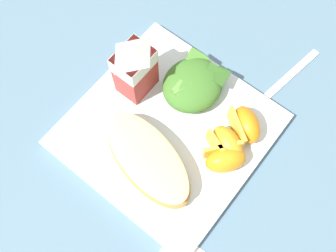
{
  "coord_description": "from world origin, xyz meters",
  "views": [
    {
      "loc": [
        -0.17,
        -0.14,
        0.58
      ],
      "look_at": [
        0.0,
        0.0,
        0.03
      ],
      "focal_mm": 41.76,
      "sensor_mm": 36.0,
      "label": 1
    }
  ],
  "objects_px": {
    "cheesy_pizza_bread": "(148,159)",
    "orange_wedge_rear": "(246,125)",
    "orange_wedge_middle": "(227,144)",
    "metal_fork": "(274,90)",
    "white_plate": "(168,130)",
    "milk_carton": "(134,66)",
    "orange_wedge_front": "(225,159)",
    "green_salad_pile": "(193,85)"
  },
  "relations": [
    {
      "from": "cheesy_pizza_bread",
      "to": "orange_wedge_rear",
      "type": "xyz_separation_m",
      "value": [
        0.13,
        -0.08,
        0.0
      ]
    },
    {
      "from": "orange_wedge_middle",
      "to": "metal_fork",
      "type": "height_order",
      "value": "orange_wedge_middle"
    },
    {
      "from": "cheesy_pizza_bread",
      "to": "orange_wedge_middle",
      "type": "height_order",
      "value": "orange_wedge_middle"
    },
    {
      "from": "cheesy_pizza_bread",
      "to": "white_plate",
      "type": "bearing_deg",
      "value": 10.49
    },
    {
      "from": "milk_carton",
      "to": "orange_wedge_front",
      "type": "distance_m",
      "value": 0.19
    },
    {
      "from": "green_salad_pile",
      "to": "metal_fork",
      "type": "xyz_separation_m",
      "value": [
        0.09,
        -0.1,
        -0.03
      ]
    },
    {
      "from": "white_plate",
      "to": "orange_wedge_rear",
      "type": "xyz_separation_m",
      "value": [
        0.07,
        -0.09,
        0.03
      ]
    },
    {
      "from": "white_plate",
      "to": "green_salad_pile",
      "type": "xyz_separation_m",
      "value": [
        0.07,
        0.01,
        0.03
      ]
    },
    {
      "from": "milk_carton",
      "to": "green_salad_pile",
      "type": "bearing_deg",
      "value": -57.45
    },
    {
      "from": "cheesy_pizza_bread",
      "to": "milk_carton",
      "type": "xyz_separation_m",
      "value": [
        0.09,
        0.1,
        0.04
      ]
    },
    {
      "from": "green_salad_pile",
      "to": "white_plate",
      "type": "bearing_deg",
      "value": -172.02
    },
    {
      "from": "white_plate",
      "to": "orange_wedge_rear",
      "type": "relative_size",
      "value": 4.01
    },
    {
      "from": "white_plate",
      "to": "green_salad_pile",
      "type": "height_order",
      "value": "green_salad_pile"
    },
    {
      "from": "cheesy_pizza_bread",
      "to": "milk_carton",
      "type": "distance_m",
      "value": 0.14
    },
    {
      "from": "cheesy_pizza_bread",
      "to": "orange_wedge_front",
      "type": "bearing_deg",
      "value": -51.34
    },
    {
      "from": "white_plate",
      "to": "cheesy_pizza_bread",
      "type": "relative_size",
      "value": 1.52
    },
    {
      "from": "cheesy_pizza_bread",
      "to": "metal_fork",
      "type": "bearing_deg",
      "value": -19.29
    },
    {
      "from": "green_salad_pile",
      "to": "metal_fork",
      "type": "distance_m",
      "value": 0.14
    },
    {
      "from": "green_salad_pile",
      "to": "metal_fork",
      "type": "relative_size",
      "value": 0.54
    },
    {
      "from": "metal_fork",
      "to": "orange_wedge_front",
      "type": "bearing_deg",
      "value": -176.96
    },
    {
      "from": "milk_carton",
      "to": "orange_wedge_middle",
      "type": "bearing_deg",
      "value": -89.99
    },
    {
      "from": "green_salad_pile",
      "to": "orange_wedge_rear",
      "type": "relative_size",
      "value": 1.47
    },
    {
      "from": "orange_wedge_rear",
      "to": "metal_fork",
      "type": "bearing_deg",
      "value": 0.94
    },
    {
      "from": "metal_fork",
      "to": "white_plate",
      "type": "bearing_deg",
      "value": 151.24
    },
    {
      "from": "orange_wedge_front",
      "to": "orange_wedge_rear",
      "type": "relative_size",
      "value": 0.99
    },
    {
      "from": "cheesy_pizza_bread",
      "to": "orange_wedge_middle",
      "type": "relative_size",
      "value": 2.67
    },
    {
      "from": "milk_carton",
      "to": "orange_wedge_middle",
      "type": "relative_size",
      "value": 1.6
    },
    {
      "from": "green_salad_pile",
      "to": "orange_wedge_middle",
      "type": "bearing_deg",
      "value": -115.85
    },
    {
      "from": "cheesy_pizza_bread",
      "to": "orange_wedge_middle",
      "type": "xyz_separation_m",
      "value": [
        0.09,
        -0.08,
        0.0
      ]
    },
    {
      "from": "cheesy_pizza_bread",
      "to": "orange_wedge_front",
      "type": "xyz_separation_m",
      "value": [
        0.07,
        -0.09,
        0.0
      ]
    },
    {
      "from": "white_plate",
      "to": "green_salad_pile",
      "type": "distance_m",
      "value": 0.08
    },
    {
      "from": "cheesy_pizza_bread",
      "to": "orange_wedge_rear",
      "type": "height_order",
      "value": "orange_wedge_rear"
    },
    {
      "from": "orange_wedge_front",
      "to": "orange_wedge_rear",
      "type": "height_order",
      "value": "same"
    },
    {
      "from": "orange_wedge_rear",
      "to": "metal_fork",
      "type": "height_order",
      "value": "orange_wedge_rear"
    },
    {
      "from": "metal_fork",
      "to": "orange_wedge_middle",
      "type": "bearing_deg",
      "value": 178.77
    },
    {
      "from": "milk_carton",
      "to": "orange_wedge_middle",
      "type": "distance_m",
      "value": 0.18
    },
    {
      "from": "milk_carton",
      "to": "orange_wedge_rear",
      "type": "height_order",
      "value": "milk_carton"
    },
    {
      "from": "orange_wedge_front",
      "to": "metal_fork",
      "type": "relative_size",
      "value": 0.37
    },
    {
      "from": "orange_wedge_front",
      "to": "white_plate",
      "type": "bearing_deg",
      "value": 95.03
    },
    {
      "from": "orange_wedge_rear",
      "to": "metal_fork",
      "type": "xyz_separation_m",
      "value": [
        0.09,
        0.0,
        -0.03
      ]
    },
    {
      "from": "cheesy_pizza_bread",
      "to": "metal_fork",
      "type": "xyz_separation_m",
      "value": [
        0.23,
        -0.08,
        -0.03
      ]
    },
    {
      "from": "cheesy_pizza_bread",
      "to": "metal_fork",
      "type": "relative_size",
      "value": 0.97
    }
  ]
}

